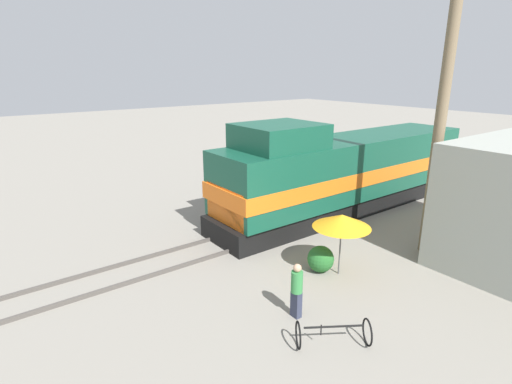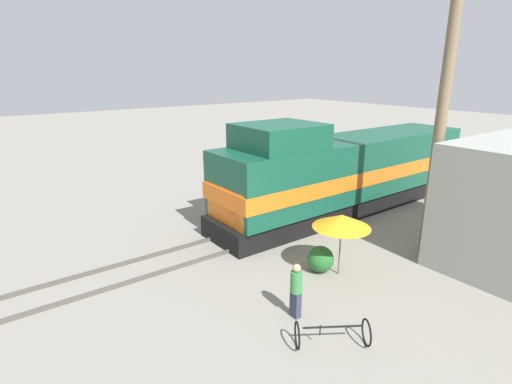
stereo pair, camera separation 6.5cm
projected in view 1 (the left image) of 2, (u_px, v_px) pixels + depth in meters
ground_plane at (276, 229)px, 18.04m from camera, size 120.00×120.00×0.00m
rail_near at (267, 223)px, 18.56m from camera, size 0.08×29.27×0.15m
rail_far at (287, 233)px, 17.47m from camera, size 0.08×29.27×0.15m
locomotive at (343, 173)px, 19.91m from camera, size 3.20×15.62×4.76m
utility_pole at (443, 101)px, 14.32m from camera, size 1.80×0.41×11.58m
vendor_umbrella at (342, 221)px, 13.57m from camera, size 2.00×2.00×2.22m
billboard_sign at (507, 203)px, 13.18m from camera, size 1.69×0.12×3.66m
shrub_cluster at (321, 259)px, 14.19m from camera, size 0.95×0.95×0.95m
person_bystander at (297, 289)px, 11.43m from camera, size 0.34×0.34×1.70m
bicycle at (333, 333)px, 10.36m from camera, size 1.63×1.97×0.72m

